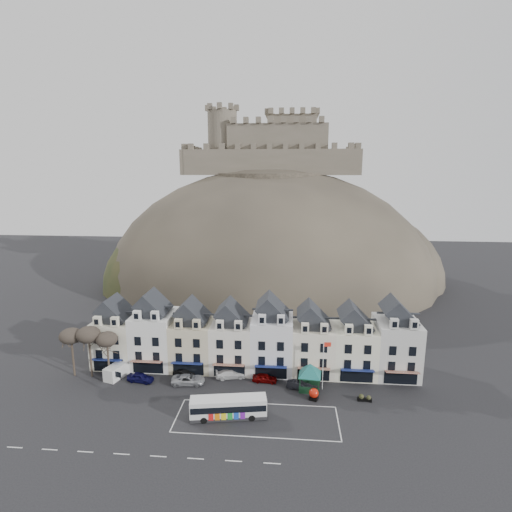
{
  "coord_description": "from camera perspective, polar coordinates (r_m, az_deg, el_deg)",
  "views": [
    {
      "loc": [
        6.12,
        -47.06,
        33.05
      ],
      "look_at": [
        -0.07,
        24.0,
        17.87
      ],
      "focal_mm": 28.0,
      "sensor_mm": 36.0,
      "label": 1
    }
  ],
  "objects": [
    {
      "name": "ground",
      "position": [
        57.83,
        -2.16,
        -22.85
      ],
      "size": [
        300.0,
        300.0,
        0.0
      ],
      "primitive_type": "plane",
      "color": "black",
      "rests_on": "ground"
    },
    {
      "name": "coach_bay_markings",
      "position": [
        58.68,
        0.09,
        -22.27
      ],
      "size": [
        22.0,
        7.5,
        0.01
      ],
      "primitive_type": "cube",
      "color": "silver",
      "rests_on": "ground"
    },
    {
      "name": "townhouse_terrace",
      "position": [
        69.13,
        -0.41,
        -11.66
      ],
      "size": [
        54.4,
        9.35,
        11.8
      ],
      "color": "silver",
      "rests_on": "ground"
    },
    {
      "name": "castle_hill",
      "position": [
        120.7,
        2.48,
        -3.84
      ],
      "size": [
        100.0,
        76.0,
        68.0
      ],
      "color": "#312D26",
      "rests_on": "ground"
    },
    {
      "name": "castle",
      "position": [
        123.33,
        2.45,
        15.32
      ],
      "size": [
        50.2,
        22.2,
        22.0
      ],
      "color": "#5F5848",
      "rests_on": "ground"
    },
    {
      "name": "tree_left_far",
      "position": [
        72.32,
        -24.94,
        -10.37
      ],
      "size": [
        3.61,
        3.61,
        8.24
      ],
      "color": "#383024",
      "rests_on": "ground"
    },
    {
      "name": "tree_left_mid",
      "position": [
        70.79,
        -22.82,
        -10.36
      ],
      "size": [
        3.78,
        3.78,
        8.64
      ],
      "color": "#383024",
      "rests_on": "ground"
    },
    {
      "name": "tree_left_near",
      "position": [
        69.74,
        -20.55,
        -11.13
      ],
      "size": [
        3.43,
        3.43,
        7.84
      ],
      "color": "#383024",
      "rests_on": "ground"
    },
    {
      "name": "bus",
      "position": [
        58.28,
        -3.96,
        -20.66
      ],
      "size": [
        10.64,
        4.11,
        2.93
      ],
      "rotation": [
        0.0,
        0.0,
        0.17
      ],
      "color": "#262628",
      "rests_on": "ground"
    },
    {
      "name": "bus_shelter",
      "position": [
        63.98,
        7.72,
        -15.78
      ],
      "size": [
        6.74,
        6.74,
        4.3
      ],
      "rotation": [
        0.0,
        0.0,
        -0.1
      ],
      "color": "black",
      "rests_on": "ground"
    },
    {
      "name": "red_buoy",
      "position": [
        62.8,
        8.26,
        -18.92
      ],
      "size": [
        1.5,
        1.5,
        1.75
      ],
      "rotation": [
        0.0,
        0.0,
        -0.33
      ],
      "color": "black",
      "rests_on": "ground"
    },
    {
      "name": "flagpole",
      "position": [
        63.8,
        9.65,
        -14.68
      ],
      "size": [
        1.16,
        0.15,
        8.02
      ],
      "rotation": [
        0.0,
        0.0,
        0.06
      ],
      "color": "silver",
      "rests_on": "ground"
    },
    {
      "name": "white_van",
      "position": [
        71.71,
        -19.15,
        -15.19
      ],
      "size": [
        3.32,
        5.07,
        2.13
      ],
      "rotation": [
        0.0,
        0.0,
        -0.3
      ],
      "color": "white",
      "rests_on": "ground"
    },
    {
      "name": "planter_west",
      "position": [
        64.02,
        14.81,
        -18.97
      ],
      "size": [
        1.08,
        0.74,
        1.06
      ],
      "rotation": [
        0.0,
        0.0,
        0.04
      ],
      "color": "black",
      "rests_on": "ground"
    },
    {
      "name": "planter_east",
      "position": [
        64.17,
        15.8,
        -19.02
      ],
      "size": [
        1.02,
        0.66,
        0.94
      ],
      "rotation": [
        0.0,
        0.0,
        -0.19
      ],
      "color": "black",
      "rests_on": "ground"
    },
    {
      "name": "car_navy",
      "position": [
        69.26,
        -16.17,
        -16.32
      ],
      "size": [
        4.47,
        2.3,
        1.46
      ],
      "primitive_type": "imported",
      "rotation": [
        0.0,
        0.0,
        1.43
      ],
      "color": "#0C0C3C",
      "rests_on": "ground"
    },
    {
      "name": "car_black",
      "position": [
        69.04,
        -10.23,
        -16.22
      ],
      "size": [
        3.94,
        2.53,
        1.23
      ],
      "primitive_type": "imported",
      "rotation": [
        0.0,
        0.0,
        1.21
      ],
      "color": "black",
      "rests_on": "ground"
    },
    {
      "name": "car_silver",
      "position": [
        67.01,
        -9.66,
        -17.01
      ],
      "size": [
        5.41,
        2.93,
        1.47
      ],
      "primitive_type": "imported",
      "rotation": [
        0.0,
        0.0,
        1.67
      ],
      "color": "#A6A9AE",
      "rests_on": "ground"
    },
    {
      "name": "car_white",
      "position": [
        67.98,
        -3.64,
        -16.42
      ],
      "size": [
        5.23,
        3.07,
        1.42
      ],
      "primitive_type": "imported",
      "rotation": [
        0.0,
        0.0,
        1.8
      ],
      "color": "white",
      "rests_on": "ground"
    },
    {
      "name": "car_maroon",
      "position": [
        66.72,
        1.27,
        -17.02
      ],
      "size": [
        4.04,
        1.83,
        1.35
      ],
      "primitive_type": "imported",
      "rotation": [
        0.0,
        0.0,
        1.51
      ],
      "color": "#5E0505",
      "rests_on": "ground"
    },
    {
      "name": "car_charcoal",
      "position": [
        65.22,
        6.16,
        -17.87
      ],
      "size": [
        4.02,
        2.06,
        1.26
      ],
      "primitive_type": "imported",
      "rotation": [
        0.0,
        0.0,
        1.37
      ],
      "color": "black",
      "rests_on": "ground"
    }
  ]
}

